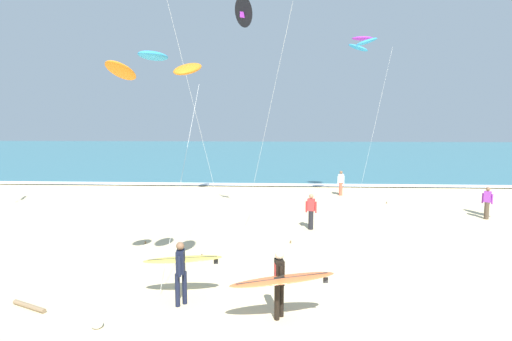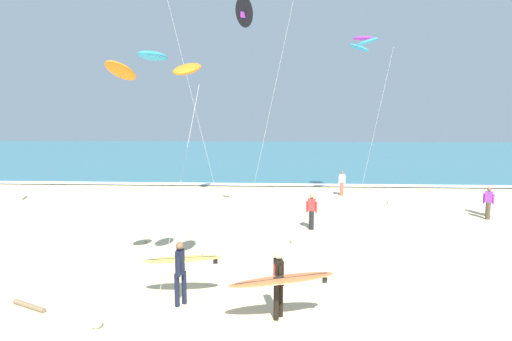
# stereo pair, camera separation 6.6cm
# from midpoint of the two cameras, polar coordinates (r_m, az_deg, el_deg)

# --- Properties ---
(ocean_water) EXTENTS (160.00, 60.00, 0.08)m
(ocean_water) POSITION_cam_midpoint_polar(r_m,az_deg,el_deg) (60.41, 2.22, 2.40)
(ocean_water) COLOR #336B7A
(ocean_water) RESTS_ON ground
(shoreline_foam) EXTENTS (160.00, 1.20, 0.01)m
(shoreline_foam) POSITION_cam_midpoint_polar(r_m,az_deg,el_deg) (30.89, 1.49, -1.91)
(shoreline_foam) COLOR white
(shoreline_foam) RESTS_ON ocean_water
(surfer_lead) EXTENTS (2.16, 0.98, 1.71)m
(surfer_lead) POSITION_cam_midpoint_polar(r_m,az_deg,el_deg) (11.54, -10.22, -12.42)
(surfer_lead) COLOR black
(surfer_lead) RESTS_ON ground
(surfer_trailing) EXTENTS (2.56, 1.12, 1.71)m
(surfer_trailing) POSITION_cam_midpoint_polar(r_m,az_deg,el_deg) (10.37, 3.19, -14.55)
(surfer_trailing) COLOR black
(surfer_trailing) RESTS_ON ground
(kite_delta_charcoal_far) EXTENTS (2.59, 3.23, 10.08)m
(kite_delta_charcoal_far) POSITION_cam_midpoint_polar(r_m,az_deg,el_deg) (19.28, -1.64, 20.61)
(kite_delta_charcoal_far) COLOR black
(kite_delta_charcoal_far) RESTS_ON ground
(kite_arc_violet_high) EXTENTS (2.36, 2.53, 9.39)m
(kite_arc_violet_high) POSITION_cam_midpoint_polar(r_m,az_deg,el_deg) (25.00, 14.14, 16.41)
(kite_arc_violet_high) COLOR #2D99DB
(kite_arc_violet_high) RESTS_ON ground
(kite_arc_cobalt_low) EXTENTS (2.67, 4.14, 6.57)m
(kite_arc_cobalt_low) POSITION_cam_midpoint_polar(r_m,az_deg,el_deg) (11.53, -13.86, 13.63)
(kite_arc_cobalt_low) COLOR orange
(kite_arc_cobalt_low) RESTS_ON ground
(bystander_red_top) EXTENTS (0.49, 0.25, 1.59)m
(bystander_red_top) POSITION_cam_midpoint_polar(r_m,az_deg,el_deg) (18.78, 7.37, -5.51)
(bystander_red_top) COLOR black
(bystander_red_top) RESTS_ON ground
(bystander_white_top) EXTENTS (0.45, 0.31, 1.59)m
(bystander_white_top) POSITION_cam_midpoint_polar(r_m,az_deg,el_deg) (27.36, 11.36, -1.66)
(bystander_white_top) COLOR #D8593F
(bystander_white_top) RESTS_ON ground
(bystander_purple_top) EXTENTS (0.42, 0.33, 1.59)m
(bystander_purple_top) POSITION_cam_midpoint_polar(r_m,az_deg,el_deg) (23.39, 28.76, -3.85)
(bystander_purple_top) COLOR #4C3D2D
(bystander_purple_top) RESTS_ON ground
(beach_ball) EXTENTS (0.28, 0.28, 0.28)m
(beach_ball) POSITION_cam_midpoint_polar(r_m,az_deg,el_deg) (11.07, -20.92, -18.72)
(beach_ball) COLOR white
(beach_ball) RESTS_ON ground
(driftwood_log) EXTENTS (1.13, 0.61, 0.12)m
(driftwood_log) POSITION_cam_midpoint_polar(r_m,az_deg,el_deg) (12.81, -28.50, -15.86)
(driftwood_log) COLOR #846B4C
(driftwood_log) RESTS_ON ground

